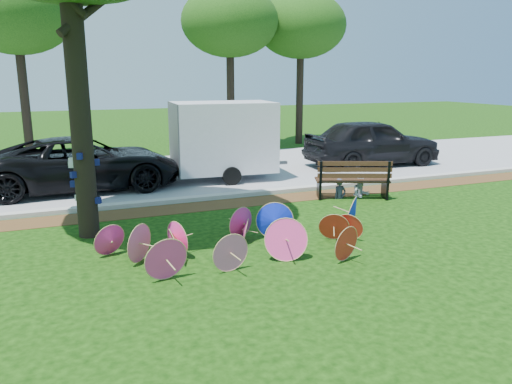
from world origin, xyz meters
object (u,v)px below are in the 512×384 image
park_bench (352,179)px  person_right (361,176)px  parasol_pile (250,234)px  cargo_trailer (223,137)px  dark_pickup (372,142)px  person_left (340,179)px  black_van (84,164)px

park_bench → person_right: bearing=30.4°
parasol_pile → park_bench: size_ratio=2.86×
cargo_trailer → park_bench: 4.73m
parasol_pile → dark_pickup: (7.93, 7.40, 0.53)m
park_bench → person_left: bearing=-165.9°
park_bench → person_right: 0.36m
parasol_pile → black_van: size_ratio=1.04×
black_van → cargo_trailer: (4.46, -0.07, 0.63)m
black_van → park_bench: size_ratio=2.75×
park_bench → dark_pickup: bearing=72.1°
parasol_pile → person_left: (4.00, 3.21, 0.18)m
park_bench → person_right: size_ratio=1.80×
black_van → cargo_trailer: 4.51m
dark_pickup → cargo_trailer: cargo_trailer is taller
black_van → cargo_trailer: size_ratio=1.79×
parasol_pile → cargo_trailer: bearing=76.0°
black_van → person_right: black_van is taller
dark_pickup → cargo_trailer: (-6.17, -0.39, 0.53)m
parasol_pile → black_van: bearing=110.9°
dark_pickup → parasol_pile: bearing=134.7°
parasol_pile → person_right: bearing=34.4°
black_van → person_left: bearing=-119.4°
black_van → dark_pickup: size_ratio=1.10×
parasol_pile → person_left: size_ratio=5.48×
person_left → park_bench: bearing=-15.3°
black_van → cargo_trailer: bearing=-90.3°
dark_pickup → park_bench: bearing=141.5°
parasol_pile → black_van: 7.60m
parasol_pile → person_left: 5.13m
dark_pickup → cargo_trailer: bearing=95.2°
black_van → parasol_pile: bearing=-158.5°
dark_pickup → cargo_trailer: size_ratio=1.63×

